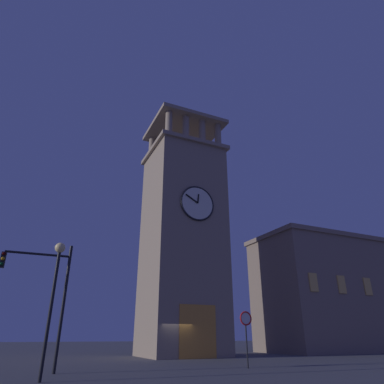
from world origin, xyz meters
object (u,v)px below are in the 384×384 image
object	(u,v)px
traffic_signal_near	(45,286)
no_horn_sign	(246,323)
clocktower	(183,239)
adjacent_wing_building	(325,293)
street_lamp	(55,281)

from	to	relation	value
traffic_signal_near	no_horn_sign	xyz separation A→B (m)	(-10.86, 1.29, -1.61)
clocktower	adjacent_wing_building	xyz separation A→B (m)	(-18.34, -1.02, -4.12)
clocktower	traffic_signal_near	world-z (taller)	clocktower
street_lamp	no_horn_sign	world-z (taller)	street_lamp
no_horn_sign	adjacent_wing_building	bearing A→B (deg)	-146.16
traffic_signal_near	street_lamp	distance (m)	3.22
adjacent_wing_building	street_lamp	bearing A→B (deg)	26.45
adjacent_wing_building	traffic_signal_near	distance (m)	32.56
adjacent_wing_building	traffic_signal_near	bearing A→B (deg)	21.17
street_lamp	no_horn_sign	distance (m)	10.85
no_horn_sign	street_lamp	bearing A→B (deg)	10.22
adjacent_wing_building	no_horn_sign	size ratio (longest dim) A/B	5.24
clocktower	adjacent_wing_building	distance (m)	18.82
clocktower	street_lamp	xyz separation A→B (m)	(11.68, 13.91, -6.59)
adjacent_wing_building	street_lamp	size ratio (longest dim) A/B	2.86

